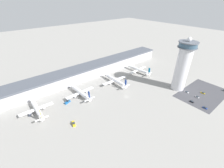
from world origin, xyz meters
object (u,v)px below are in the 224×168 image
Objects in this scene: airplane_gate_delta at (139,70)px; airplane_gate_alpha at (37,109)px; service_truck_fuel at (30,114)px; car_silver_sedan at (224,91)px; car_black_suv at (187,92)px; service_truck_baggage at (74,124)px; service_truck_catering at (67,102)px; car_blue_compact at (192,102)px; control_tower at (183,65)px; car_green_van at (205,108)px; airplane_gate_charlie at (115,80)px; car_navy_sedan at (203,93)px; car_grey_coupe at (197,97)px; airplane_gate_bravo at (81,92)px.

airplane_gate_alpha is at bearing 179.39° from airplane_gate_delta.
service_truck_fuel reaches higher than car_silver_sedan.
airplane_gate_delta is at bearing 92.67° from car_black_suv.
car_black_suv is (-38.27, 26.81, -0.02)m from car_silver_sedan.
service_truck_catering is at bearing 74.26° from service_truck_baggage.
car_blue_compact is at bearing -136.43° from car_black_suv.
car_green_van is (-13.24, -38.62, -30.17)m from control_tower.
airplane_gate_charlie is 86.66m from car_black_suv.
control_tower is 8.62× the size of service_truck_catering.
service_truck_fuel is 1.45× the size of car_blue_compact.
car_grey_coupe is at bearing 178.33° from car_navy_sedan.
car_grey_coupe is at bearing -30.77° from airplane_gate_alpha.
airplane_gate_alpha reaches higher than service_truck_baggage.
service_truck_baggage reaches higher than car_navy_sedan.
airplane_gate_bravo is 44.71m from service_truck_baggage.
car_blue_compact is 53.51m from car_silver_sedan.
airplane_gate_bravo is at bearing 139.14° from car_grey_coupe.
airplane_gate_bravo is 9.16× the size of car_grey_coupe.
service_truck_fuel is (-149.67, 2.76, -2.97)m from airplane_gate_delta.
service_truck_fuel is at bearing 177.44° from airplane_gate_bravo.
car_silver_sedan is at bearing -21.38° from service_truck_baggage.
service_truck_baggage is (26.56, -37.96, -0.22)m from service_truck_fuel.
car_blue_compact is (-9.95, -85.59, -3.52)m from airplane_gate_delta.
service_truck_baggage is 1.70× the size of car_grey_coupe.
airplane_gate_charlie is 9.14× the size of car_black_suv.
airplane_gate_charlie is at bearing 131.93° from control_tower.
airplane_gate_alpha is 7.55× the size of car_navy_sedan.
car_black_suv is (117.31, -70.33, -0.51)m from service_truck_catering.
service_truck_fuel is (-6.60, 1.23, -3.26)m from airplane_gate_alpha.
car_green_van is at bearing -133.09° from car_grey_coupe.
car_black_suv is at bearing 43.57° from car_blue_compact.
service_truck_baggage is at bearing 158.62° from car_silver_sedan.
airplane_gate_charlie is at bearing 111.70° from car_green_van.
car_silver_sedan reaches higher than car_navy_sedan.
service_truck_baggage is (-26.89, -35.57, -3.31)m from airplane_gate_bravo.
car_green_van is at bearing -42.85° from service_truck_catering.
car_black_suv is at bearing -26.30° from service_truck_fuel.
control_tower reaches higher than airplane_gate_alpha.
control_tower reaches higher than service_truck_fuel.
car_green_van is (104.04, -96.50, -0.50)m from service_truck_catering.
airplane_gate_bravo is 53.59m from service_truck_fuel.
service_truck_baggage is 135.65m from car_grey_coupe.
car_silver_sedan is at bearing -31.98° from service_truck_catering.
airplane_gate_delta reaches higher than car_navy_sedan.
car_grey_coupe is (126.03, -50.20, -0.29)m from service_truck_baggage.
service_truck_fuel is (-153.04, 63.20, -29.64)m from control_tower.
car_grey_coupe is 12.51m from car_black_suv.
service_truck_baggage is 1.59× the size of car_green_van.
car_blue_compact is at bearing -24.01° from service_truck_baggage.
service_truck_catering is (-17.69, -2.94, -3.12)m from airplane_gate_bravo.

